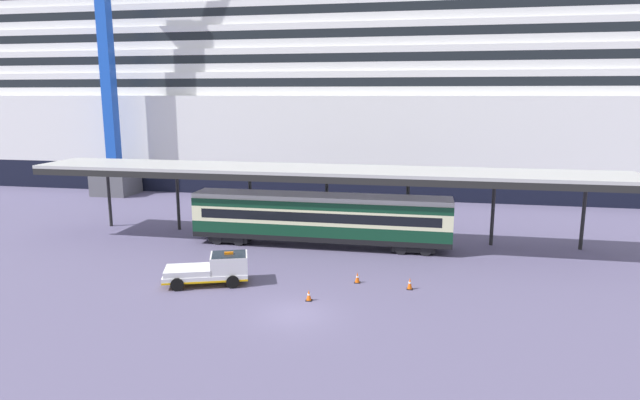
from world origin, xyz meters
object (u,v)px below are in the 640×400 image
object	(u,v)px
train_carriage	(320,218)
service_truck	(214,268)
cruise_ship	(288,82)
traffic_cone_near	(309,295)
traffic_cone_far	(357,278)
traffic_cone_mid	(410,284)
dockside_crane	(113,52)

from	to	relation	value
train_carriage	service_truck	bearing A→B (deg)	-117.32
cruise_ship	traffic_cone_near	size ratio (longest dim) A/B	264.08
cruise_ship	service_truck	world-z (taller)	cruise_ship
cruise_ship	traffic_cone_far	bearing A→B (deg)	-70.29
traffic_cone_mid	traffic_cone_near	bearing A→B (deg)	-152.47
train_carriage	traffic_cone_far	xyz separation A→B (m)	(3.88, -7.79, -1.96)
traffic_cone_near	traffic_cone_mid	distance (m)	6.41
service_truck	traffic_cone_far	distance (m)	9.04
train_carriage	traffic_cone_mid	xyz separation A→B (m)	(7.17, -8.34, -1.93)
service_truck	dockside_crane	bearing A→B (deg)	129.62
traffic_cone_far	service_truck	bearing A→B (deg)	-168.44
traffic_cone_mid	traffic_cone_far	xyz separation A→B (m)	(-3.29, 0.55, -0.03)
traffic_cone_mid	traffic_cone_far	bearing A→B (deg)	170.53
service_truck	train_carriage	bearing A→B (deg)	62.68
traffic_cone_far	train_carriage	bearing A→B (deg)	116.49
cruise_ship	train_carriage	size ratio (longest dim) A/B	8.71
traffic_cone_near	traffic_cone_far	xyz separation A→B (m)	(2.39, 3.51, 0.01)
traffic_cone_near	traffic_cone_far	bearing A→B (deg)	55.73
train_carriage	dockside_crane	size ratio (longest dim) A/B	0.36
traffic_cone_far	dockside_crane	bearing A→B (deg)	141.04
dockside_crane	traffic_cone_mid	bearing A→B (deg)	-36.77
dockside_crane	traffic_cone_far	bearing A→B (deg)	-38.96
service_truck	traffic_cone_far	world-z (taller)	service_truck
cruise_ship	traffic_cone_far	xyz separation A→B (m)	(14.84, -41.41, -13.09)
train_carriage	dockside_crane	xyz separation A→B (m)	(-27.36, 17.48, 14.19)
train_carriage	traffic_cone_near	size ratio (longest dim) A/B	30.32
service_truck	traffic_cone_mid	distance (m)	12.21
traffic_cone_mid	dockside_crane	world-z (taller)	dockside_crane
traffic_cone_near	traffic_cone_far	size ratio (longest dim) A/B	0.96
cruise_ship	traffic_cone_far	distance (m)	45.89
cruise_ship	train_carriage	world-z (taller)	cruise_ship
traffic_cone_near	dockside_crane	xyz separation A→B (m)	(-28.85, 28.77, 16.16)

